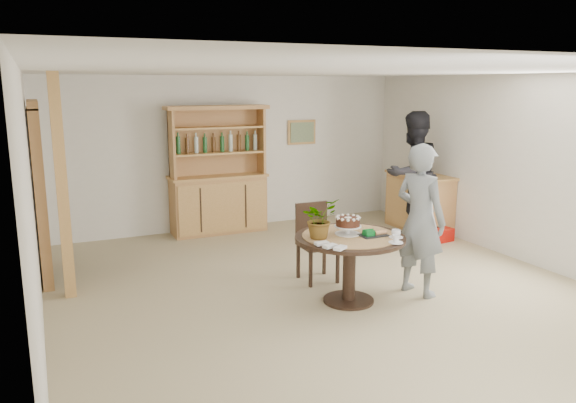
# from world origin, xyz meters

# --- Properties ---
(ground) EXTENTS (7.00, 7.00, 0.00)m
(ground) POSITION_xyz_m (0.00, 0.00, 0.00)
(ground) COLOR tan
(ground) RESTS_ON ground
(room_shell) EXTENTS (6.04, 7.04, 2.52)m
(room_shell) POSITION_xyz_m (0.00, 0.01, 1.74)
(room_shell) COLOR white
(room_shell) RESTS_ON ground
(doorway) EXTENTS (0.13, 1.10, 2.18)m
(doorway) POSITION_xyz_m (-2.93, 2.00, 1.11)
(doorway) COLOR black
(doorway) RESTS_ON ground
(pine_post) EXTENTS (0.12, 0.12, 2.50)m
(pine_post) POSITION_xyz_m (-2.70, 1.20, 1.25)
(pine_post) COLOR tan
(pine_post) RESTS_ON ground
(hutch) EXTENTS (1.62, 0.54, 2.04)m
(hutch) POSITION_xyz_m (-0.30, 3.24, 0.69)
(hutch) COLOR tan
(hutch) RESTS_ON ground
(sideboard) EXTENTS (0.54, 1.26, 0.94)m
(sideboard) POSITION_xyz_m (2.74, 2.00, 0.47)
(sideboard) COLOR tan
(sideboard) RESTS_ON ground
(dining_table) EXTENTS (1.20, 1.20, 0.76)m
(dining_table) POSITION_xyz_m (0.10, -0.24, 0.60)
(dining_table) COLOR black
(dining_table) RESTS_ON ground
(dining_chair) EXTENTS (0.43, 0.43, 0.95)m
(dining_chair) POSITION_xyz_m (0.10, 0.59, 0.54)
(dining_chair) COLOR black
(dining_chair) RESTS_ON ground
(birthday_cake) EXTENTS (0.30, 0.30, 0.20)m
(birthday_cake) POSITION_xyz_m (0.10, -0.19, 0.88)
(birthday_cake) COLOR white
(birthday_cake) RESTS_ON dining_table
(flower_vase) EXTENTS (0.47, 0.44, 0.42)m
(flower_vase) POSITION_xyz_m (-0.25, -0.19, 0.97)
(flower_vase) COLOR #3F7233
(flower_vase) RESTS_ON dining_table
(gift_tray) EXTENTS (0.30, 0.20, 0.08)m
(gift_tray) POSITION_xyz_m (0.31, -0.36, 0.79)
(gift_tray) COLOR black
(gift_tray) RESTS_ON dining_table
(coffee_cup_a) EXTENTS (0.15, 0.15, 0.09)m
(coffee_cup_a) POSITION_xyz_m (0.50, -0.52, 0.80)
(coffee_cup_a) COLOR white
(coffee_cup_a) RESTS_ON dining_table
(coffee_cup_b) EXTENTS (0.15, 0.15, 0.08)m
(coffee_cup_b) POSITION_xyz_m (0.38, -0.69, 0.79)
(coffee_cup_b) COLOR white
(coffee_cup_b) RESTS_ON dining_table
(napkins) EXTENTS (0.24, 0.33, 0.03)m
(napkins) POSITION_xyz_m (-0.31, -0.55, 0.77)
(napkins) COLOR white
(napkins) RESTS_ON dining_table
(teen_boy) EXTENTS (0.58, 0.73, 1.73)m
(teen_boy) POSITION_xyz_m (0.95, -0.34, 0.87)
(teen_boy) COLOR slate
(teen_boy) RESTS_ON ground
(adult_person) EXTENTS (1.02, 0.83, 1.96)m
(adult_person) POSITION_xyz_m (2.46, 1.84, 0.98)
(adult_person) COLOR black
(adult_person) RESTS_ON ground
(red_suitcase) EXTENTS (0.64, 0.47, 0.21)m
(red_suitcase) POSITION_xyz_m (2.50, 1.37, 0.10)
(red_suitcase) COLOR #BC1109
(red_suitcase) RESTS_ON ground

